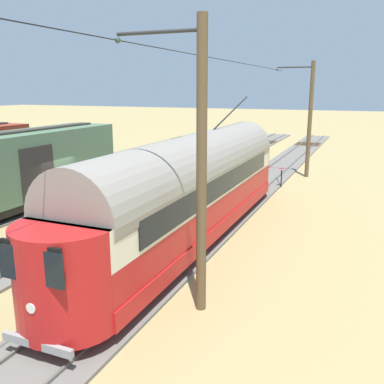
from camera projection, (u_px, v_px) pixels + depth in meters
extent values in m
plane|color=#9E8956|center=(76.00, 208.00, 22.17)|extent=(220.00, 220.00, 0.00)
cube|color=#666059|center=(209.00, 225.00, 19.37)|extent=(2.80, 80.00, 0.10)
cube|color=#59544C|center=(195.00, 221.00, 19.62)|extent=(0.07, 80.00, 0.08)
cube|color=#59544C|center=(224.00, 225.00, 19.08)|extent=(0.07, 80.00, 0.08)
cube|color=#47331E|center=(310.00, 143.00, 48.00)|extent=(2.50, 0.24, 0.08)
cube|color=#47331E|center=(309.00, 143.00, 47.41)|extent=(2.50, 0.24, 0.08)
cube|color=#47331E|center=(308.00, 144.00, 46.83)|extent=(2.50, 0.24, 0.08)
cube|color=#47331E|center=(307.00, 145.00, 46.25)|extent=(2.50, 0.24, 0.08)
cube|color=#47331E|center=(306.00, 146.00, 45.67)|extent=(2.50, 0.24, 0.08)
cube|color=#666059|center=(117.00, 213.00, 21.23)|extent=(2.80, 80.00, 0.10)
cube|color=#59544C|center=(105.00, 209.00, 21.48)|extent=(0.07, 80.00, 0.08)
cube|color=#59544C|center=(129.00, 212.00, 20.94)|extent=(0.07, 80.00, 0.08)
cube|color=#47331E|center=(266.00, 141.00, 49.86)|extent=(2.50, 0.24, 0.08)
cube|color=#47331E|center=(265.00, 141.00, 49.28)|extent=(2.50, 0.24, 0.08)
cube|color=#47331E|center=(264.00, 142.00, 48.69)|extent=(2.50, 0.24, 0.08)
cube|color=#47331E|center=(262.00, 143.00, 48.11)|extent=(2.50, 0.24, 0.08)
cube|color=#47331E|center=(261.00, 143.00, 47.53)|extent=(2.50, 0.24, 0.08)
cube|color=#666059|center=(39.00, 203.00, 23.09)|extent=(2.80, 80.00, 0.10)
cube|color=#59544C|center=(29.00, 200.00, 23.34)|extent=(0.07, 80.00, 0.08)
cube|color=#59544C|center=(50.00, 202.00, 22.80)|extent=(0.07, 80.00, 0.08)
cube|color=#47331E|center=(226.00, 139.00, 51.72)|extent=(2.50, 0.24, 0.08)
cube|color=#47331E|center=(225.00, 139.00, 51.14)|extent=(2.50, 0.24, 0.08)
cube|color=#47331E|center=(223.00, 140.00, 50.56)|extent=(2.50, 0.24, 0.08)
cube|color=#47331E|center=(221.00, 141.00, 49.97)|extent=(2.50, 0.24, 0.08)
cube|color=#47331E|center=(219.00, 141.00, 49.39)|extent=(2.50, 0.24, 0.08)
cube|color=#47331E|center=(189.00, 137.00, 53.58)|extent=(2.50, 0.24, 0.08)
cube|color=#47331E|center=(187.00, 138.00, 53.00)|extent=(2.50, 0.24, 0.08)
cube|color=#47331E|center=(185.00, 138.00, 52.42)|extent=(2.50, 0.24, 0.08)
cube|color=#47331E|center=(183.00, 139.00, 51.84)|extent=(2.50, 0.24, 0.08)
cube|color=#47331E|center=(181.00, 139.00, 51.26)|extent=(2.50, 0.24, 0.08)
cube|color=red|center=(193.00, 223.00, 17.48)|extent=(2.65, 15.65, 0.55)
cube|color=red|center=(193.00, 205.00, 17.30)|extent=(2.55, 15.65, 0.95)
cube|color=beige|center=(193.00, 181.00, 17.06)|extent=(2.55, 15.65, 1.05)
cylinder|color=gray|center=(193.00, 168.00, 16.94)|extent=(2.65, 15.34, 2.65)
cylinder|color=red|center=(68.00, 275.00, 10.28)|extent=(2.55, 2.55, 2.55)
cylinder|color=red|center=(246.00, 167.00, 24.20)|extent=(2.55, 2.55, 2.55)
cube|color=black|center=(30.00, 251.00, 9.03)|extent=(1.63, 0.08, 0.36)
cube|color=black|center=(30.00, 266.00, 9.07)|extent=(1.73, 0.06, 0.80)
cube|color=black|center=(164.00, 179.00, 17.55)|extent=(0.04, 13.15, 0.80)
cube|color=black|center=(224.00, 184.00, 16.57)|extent=(0.04, 13.15, 0.80)
cylinder|color=silver|center=(31.00, 308.00, 9.21)|extent=(0.24, 0.06, 0.24)
cube|color=gray|center=(37.00, 344.00, 9.49)|extent=(1.94, 0.12, 0.20)
cylinder|color=black|center=(232.00, 112.00, 20.88)|extent=(0.07, 5.18, 1.38)
cylinder|color=black|center=(110.00, 270.00, 13.30)|extent=(0.10, 0.76, 0.76)
cylinder|color=black|center=(150.00, 278.00, 12.76)|extent=(0.10, 0.76, 0.76)
cylinder|color=black|center=(217.00, 197.00, 22.27)|extent=(0.10, 0.76, 0.76)
cylinder|color=black|center=(244.00, 200.00, 21.73)|extent=(0.10, 0.76, 0.76)
cube|color=#4C6B4C|center=(14.00, 166.00, 21.24)|extent=(2.90, 13.34, 3.20)
cube|color=#332D28|center=(11.00, 132.00, 20.85)|extent=(0.70, 12.01, 0.08)
cube|color=black|center=(18.00, 200.00, 21.66)|extent=(2.70, 13.34, 0.36)
cube|color=black|center=(38.00, 173.00, 20.74)|extent=(0.06, 2.20, 2.56)
cylinder|color=black|center=(86.00, 182.00, 25.56)|extent=(0.10, 0.84, 0.84)
cylinder|color=black|center=(66.00, 180.00, 26.10)|extent=(0.10, 0.84, 0.84)
cylinder|color=black|center=(4.00, 180.00, 26.08)|extent=(0.10, 0.84, 0.84)
cylinder|color=brown|center=(310.00, 120.00, 29.18)|extent=(0.28, 0.28, 7.86)
cylinder|color=#2D2D2D|center=(295.00, 67.00, 28.80)|extent=(2.41, 0.10, 0.10)
sphere|color=#334733|center=(277.00, 70.00, 29.30)|extent=(0.16, 0.16, 0.16)
cylinder|color=brown|center=(202.00, 172.00, 11.18)|extent=(0.28, 0.28, 7.86)
cylinder|color=#2D2D2D|center=(158.00, 32.00, 10.80)|extent=(2.41, 0.10, 0.10)
sphere|color=#334733|center=(118.00, 40.00, 11.29)|extent=(0.16, 0.16, 0.16)
cylinder|color=black|center=(118.00, 40.00, 11.29)|extent=(0.03, 44.22, 0.03)
cylinder|color=black|center=(295.00, 67.00, 28.80)|extent=(2.41, 0.02, 0.02)
cylinder|color=black|center=(281.00, 179.00, 26.76)|extent=(0.08, 0.08, 1.10)
cylinder|color=red|center=(282.00, 168.00, 26.60)|extent=(0.30, 0.30, 0.03)
cylinder|color=#262626|center=(278.00, 182.00, 26.88)|extent=(0.33, 0.04, 0.54)
cube|color=#B2A519|center=(155.00, 159.00, 35.11)|extent=(1.80, 0.60, 0.80)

